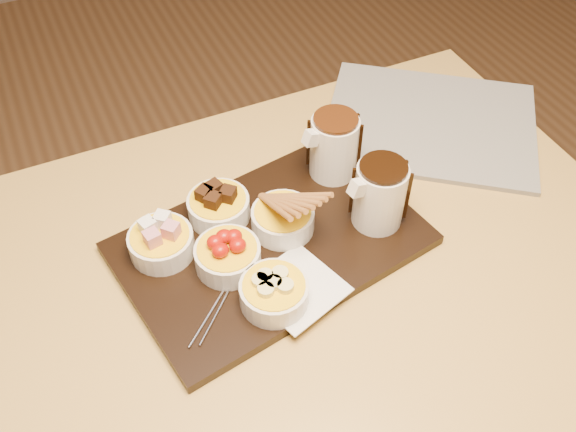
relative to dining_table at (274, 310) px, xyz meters
name	(u,v)px	position (x,y,z in m)	size (l,w,h in m)	color
dining_table	(274,310)	(0.00, 0.00, 0.00)	(1.20, 0.80, 0.75)	#BE9746
serving_board	(271,244)	(0.02, 0.05, 0.11)	(0.46, 0.30, 0.02)	black
napkin	(297,288)	(0.02, -0.05, 0.12)	(0.12, 0.12, 0.00)	white
bowl_marshmallows	(162,244)	(-0.14, 0.10, 0.14)	(0.10, 0.10, 0.04)	silver
bowl_cake	(219,208)	(-0.04, 0.13, 0.14)	(0.10, 0.10, 0.04)	silver
bowl_strawberries	(228,257)	(-0.06, 0.03, 0.14)	(0.10, 0.10, 0.04)	silver
bowl_biscotti	(283,220)	(0.05, 0.06, 0.14)	(0.10, 0.10, 0.04)	silver
bowl_bananas	(274,293)	(-0.02, -0.06, 0.14)	(0.10, 0.10, 0.04)	silver
pitcher_dark_chocolate	(380,195)	(0.19, 0.02, 0.17)	(0.08, 0.08, 0.11)	silver
pitcher_milk_chocolate	(334,147)	(0.18, 0.15, 0.17)	(0.08, 0.08, 0.11)	silver
fondue_skewers	(231,277)	(-0.07, 0.00, 0.12)	(0.26, 0.03, 0.01)	silver
newspaper	(431,123)	(0.42, 0.20, 0.10)	(0.39, 0.31, 0.01)	beige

